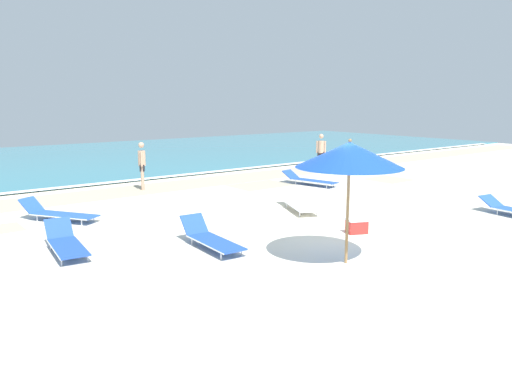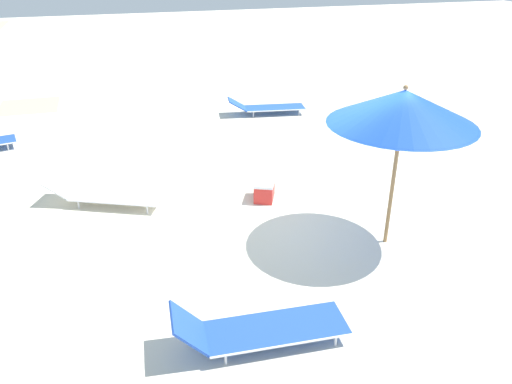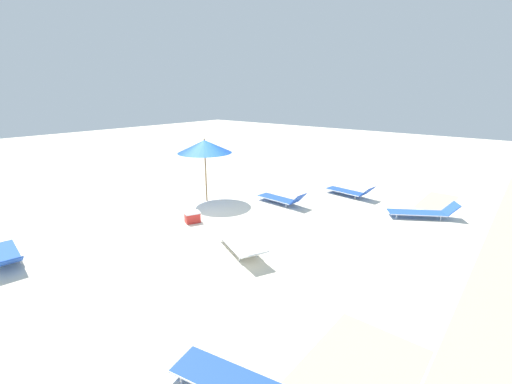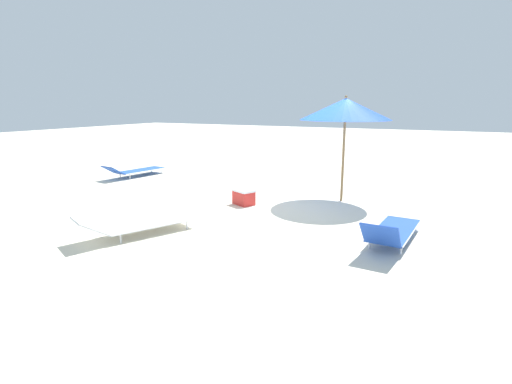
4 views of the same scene
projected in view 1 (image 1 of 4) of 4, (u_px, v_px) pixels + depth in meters
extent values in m
cube|color=beige|center=(339.00, 245.00, 11.72)|extent=(60.00, 60.00, 0.16)
cube|color=#B3A68B|center=(157.00, 188.00, 18.91)|extent=(57.00, 2.20, 0.00)
cube|color=#B3A68B|center=(260.00, 185.00, 19.48)|extent=(2.33, 1.66, 0.00)
cube|color=#B3A68B|center=(389.00, 179.00, 20.90)|extent=(1.72, 1.66, 0.00)
cube|color=teal|center=(63.00, 159.00, 27.66)|extent=(60.00, 18.81, 0.06)
cube|color=white|center=(135.00, 180.00, 20.41)|extent=(56.00, 0.44, 0.01)
cylinder|color=#9E7547|center=(348.00, 210.00, 10.00)|extent=(0.06, 0.06, 2.22)
cone|color=blue|center=(350.00, 155.00, 9.80)|extent=(2.14, 2.14, 0.50)
cylinder|color=#13359C|center=(349.00, 167.00, 9.84)|extent=(2.08, 2.08, 0.01)
sphere|color=#9E7547|center=(350.00, 140.00, 9.74)|extent=(0.07, 0.07, 0.07)
cube|color=blue|center=(65.00, 215.00, 13.68)|extent=(1.53, 1.92, 0.03)
cylinder|color=silver|center=(58.00, 217.00, 13.40)|extent=(1.05, 1.61, 0.03)
cylinder|color=silver|center=(73.00, 213.00, 13.96)|extent=(1.05, 1.61, 0.03)
cube|color=blue|center=(32.00, 205.00, 14.01)|extent=(0.70, 0.65, 0.41)
cylinder|color=silver|center=(82.00, 223.00, 13.22)|extent=(0.03, 0.03, 0.16)
cylinder|color=silver|center=(94.00, 218.00, 13.69)|extent=(0.03, 0.03, 0.16)
cylinder|color=silver|center=(37.00, 218.00, 13.70)|extent=(0.03, 0.03, 0.16)
cylinder|color=silver|center=(50.00, 214.00, 14.17)|extent=(0.03, 0.03, 0.16)
cube|color=blue|center=(491.00, 201.00, 14.88)|extent=(0.64, 0.57, 0.31)
cylinder|color=silver|center=(497.00, 212.00, 14.45)|extent=(0.03, 0.03, 0.16)
cylinder|color=silver|center=(508.00, 210.00, 14.69)|extent=(0.03, 0.03, 0.16)
cube|color=white|center=(301.00, 206.00, 14.83)|extent=(1.23, 1.75, 0.03)
cylinder|color=silver|center=(291.00, 207.00, 14.76)|extent=(0.71, 1.51, 0.03)
cylinder|color=silver|center=(311.00, 206.00, 14.90)|extent=(0.71, 1.51, 0.03)
cube|color=white|center=(291.00, 195.00, 15.82)|extent=(0.73, 0.68, 0.31)
cylinder|color=silver|center=(300.00, 214.00, 14.18)|extent=(0.03, 0.03, 0.16)
cylinder|color=silver|center=(317.00, 213.00, 14.29)|extent=(0.03, 0.03, 0.16)
cylinder|color=silver|center=(287.00, 205.00, 15.41)|extent=(0.03, 0.03, 0.16)
cylinder|color=silver|center=(302.00, 204.00, 15.52)|extent=(0.03, 0.03, 0.16)
cube|color=blue|center=(314.00, 181.00, 19.39)|extent=(0.95, 1.94, 0.03)
cylinder|color=silver|center=(310.00, 182.00, 19.17)|extent=(0.40, 1.83, 0.03)
cylinder|color=silver|center=(319.00, 180.00, 19.61)|extent=(0.40, 1.83, 0.03)
cube|color=blue|center=(291.00, 174.00, 20.11)|extent=(0.66, 0.58, 0.33)
cylinder|color=silver|center=(327.00, 186.00, 18.75)|extent=(0.03, 0.03, 0.16)
cylinder|color=silver|center=(334.00, 185.00, 19.13)|extent=(0.03, 0.03, 0.16)
cylinder|color=silver|center=(296.00, 182.00, 19.68)|extent=(0.03, 0.03, 0.16)
cylinder|color=silver|center=(303.00, 181.00, 20.06)|extent=(0.03, 0.03, 0.16)
cube|color=blue|center=(216.00, 242.00, 11.05)|extent=(0.71, 1.73, 0.03)
cylinder|color=silver|center=(204.00, 245.00, 10.88)|extent=(0.14, 1.69, 0.03)
cylinder|color=silver|center=(228.00, 240.00, 11.21)|extent=(0.14, 1.69, 0.03)
cube|color=blue|center=(194.00, 224.00, 11.85)|extent=(0.60, 0.43, 0.43)
cylinder|color=silver|center=(221.00, 256.00, 10.39)|extent=(0.03, 0.03, 0.16)
cylinder|color=silver|center=(242.00, 252.00, 10.67)|extent=(0.03, 0.03, 0.16)
cylinder|color=silver|center=(192.00, 241.00, 11.46)|extent=(0.03, 0.03, 0.16)
cylinder|color=silver|center=(211.00, 238.00, 11.74)|extent=(0.03, 0.03, 0.16)
cube|color=blue|center=(68.00, 247.00, 10.68)|extent=(0.79, 1.72, 0.03)
cylinder|color=silver|center=(53.00, 249.00, 10.53)|extent=(0.23, 1.65, 0.03)
cylinder|color=silver|center=(83.00, 245.00, 10.84)|extent=(0.23, 1.65, 0.03)
cube|color=blue|center=(59.00, 228.00, 11.51)|extent=(0.62, 0.48, 0.41)
cylinder|color=silver|center=(62.00, 262.00, 10.03)|extent=(0.03, 0.03, 0.16)
cylinder|color=silver|center=(88.00, 258.00, 10.29)|extent=(0.03, 0.03, 0.16)
cylinder|color=silver|center=(51.00, 246.00, 11.12)|extent=(0.03, 0.03, 0.16)
cylinder|color=silver|center=(74.00, 242.00, 11.38)|extent=(0.03, 0.03, 0.16)
cylinder|color=tan|center=(318.00, 163.00, 22.90)|extent=(0.11, 0.11, 0.90)
cylinder|color=tan|center=(323.00, 163.00, 22.85)|extent=(0.11, 0.11, 0.90)
cube|color=black|center=(321.00, 155.00, 22.81)|extent=(0.33, 0.35, 0.24)
cylinder|color=tan|center=(321.00, 147.00, 22.75)|extent=(0.27, 0.27, 0.55)
cylinder|color=tan|center=(317.00, 147.00, 22.79)|extent=(0.08, 0.08, 0.55)
cylinder|color=tan|center=(325.00, 147.00, 22.70)|extent=(0.08, 0.08, 0.55)
sphere|color=tan|center=(321.00, 136.00, 22.66)|extent=(0.21, 0.21, 0.21)
cylinder|color=tan|center=(142.00, 178.00, 18.35)|extent=(0.11, 0.11, 0.90)
cylinder|color=tan|center=(143.00, 177.00, 18.55)|extent=(0.11, 0.11, 0.90)
cube|color=black|center=(142.00, 168.00, 18.38)|extent=(0.30, 0.35, 0.24)
cylinder|color=tan|center=(142.00, 158.00, 18.32)|extent=(0.27, 0.27, 0.55)
cylinder|color=tan|center=(142.00, 159.00, 18.14)|extent=(0.08, 0.08, 0.55)
cylinder|color=tan|center=(142.00, 158.00, 18.50)|extent=(0.08, 0.08, 0.55)
sphere|color=tan|center=(141.00, 145.00, 18.23)|extent=(0.21, 0.21, 0.21)
cube|color=red|center=(357.00, 227.00, 12.46)|extent=(0.58, 0.51, 0.32)
cube|color=white|center=(357.00, 220.00, 12.43)|extent=(0.60, 0.53, 0.05)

